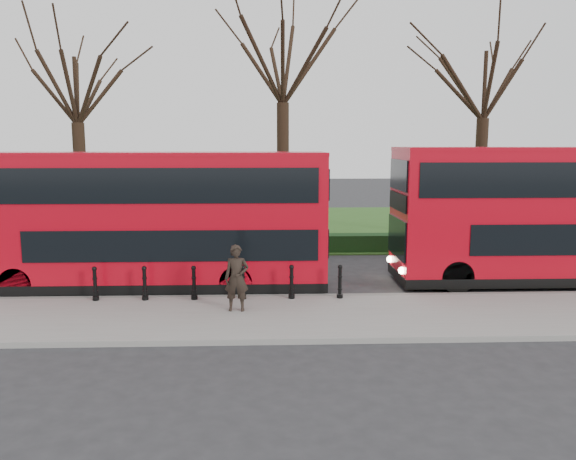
{
  "coord_description": "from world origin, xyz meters",
  "views": [
    {
      "loc": [
        1.22,
        -18.13,
        4.89
      ],
      "look_at": [
        1.91,
        0.5,
        2.0
      ],
      "focal_mm": 35.0,
      "sensor_mm": 36.0,
      "label": 1
    }
  ],
  "objects_px": {
    "bus_lead": "(152,222)",
    "pedestrian": "(237,278)",
    "bollard_row": "(218,283)",
    "bus_rear": "(567,216)"
  },
  "relations": [
    {
      "from": "bollard_row",
      "to": "pedestrian",
      "type": "bearing_deg",
      "value": -62.66
    },
    {
      "from": "bus_lead",
      "to": "bus_rear",
      "type": "relative_size",
      "value": 0.97
    },
    {
      "from": "bus_lead",
      "to": "bollard_row",
      "type": "bearing_deg",
      "value": -37.77
    },
    {
      "from": "bus_lead",
      "to": "bus_rear",
      "type": "xyz_separation_m",
      "value": [
        14.27,
        0.38,
        0.08
      ]
    },
    {
      "from": "pedestrian",
      "to": "bollard_row",
      "type": "bearing_deg",
      "value": 118.44
    },
    {
      "from": "bus_rear",
      "to": "pedestrian",
      "type": "height_order",
      "value": "bus_rear"
    },
    {
      "from": "bus_lead",
      "to": "pedestrian",
      "type": "relative_size",
      "value": 6.06
    },
    {
      "from": "bus_lead",
      "to": "pedestrian",
      "type": "bearing_deg",
      "value": -45.59
    },
    {
      "from": "bus_lead",
      "to": "bus_rear",
      "type": "height_order",
      "value": "bus_rear"
    },
    {
      "from": "bollard_row",
      "to": "pedestrian",
      "type": "distance_m",
      "value": 1.44
    }
  ]
}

